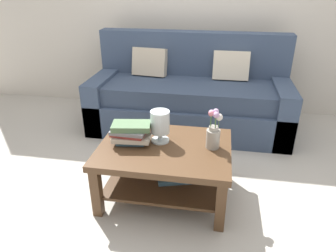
{
  "coord_description": "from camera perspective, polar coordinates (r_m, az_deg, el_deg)",
  "views": [
    {
      "loc": [
        0.36,
        -2.41,
        1.63
      ],
      "look_at": [
        -0.02,
        -0.21,
        0.55
      ],
      "focal_mm": 33.13,
      "sensor_mm": 36.0,
      "label": 1
    }
  ],
  "objects": [
    {
      "name": "back_wall",
      "position": [
        4.08,
        5.11,
        21.84
      ],
      "size": [
        6.4,
        0.12,
        2.7
      ],
      "primitive_type": "cube",
      "color": "beige",
      "rests_on": "ground"
    },
    {
      "name": "book_stack_main",
      "position": [
        2.41,
        -6.89,
        -1.17
      ],
      "size": [
        0.32,
        0.23,
        0.17
      ],
      "color": "#3D6075",
      "rests_on": "coffee_table"
    },
    {
      "name": "ground_plane",
      "position": [
        2.93,
        1.13,
        -7.98
      ],
      "size": [
        10.0,
        10.0,
        0.0
      ],
      "primitive_type": "plane",
      "color": "#B7B2A8"
    },
    {
      "name": "glass_hurricane_vase",
      "position": [
        2.39,
        -1.48,
        0.46
      ],
      "size": [
        0.15,
        0.15,
        0.26
      ],
      "color": "silver",
      "rests_on": "coffee_table"
    },
    {
      "name": "couch",
      "position": [
        3.62,
        3.99,
        5.35
      ],
      "size": [
        2.22,
        0.9,
        1.06
      ],
      "color": "#384760",
      "rests_on": "ground"
    },
    {
      "name": "coffee_table",
      "position": [
        2.45,
        -0.54,
        -6.26
      ],
      "size": [
        1.01,
        0.76,
        0.45
      ],
      "color": "#4C331E",
      "rests_on": "ground"
    },
    {
      "name": "flower_pitcher",
      "position": [
        2.34,
        8.38,
        -1.23
      ],
      "size": [
        0.11,
        0.1,
        0.31
      ],
      "color": "#9E998E",
      "rests_on": "coffee_table"
    }
  ]
}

